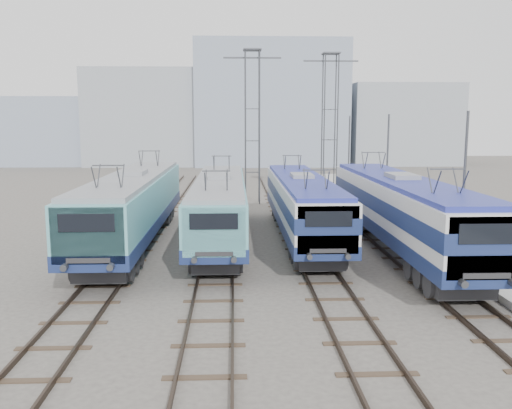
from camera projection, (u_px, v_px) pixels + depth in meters
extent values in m
plane|color=#514C47|center=(271.00, 284.00, 21.94)|extent=(160.00, 160.00, 0.00)
cube|color=#9E9E99|center=(443.00, 237.00, 30.23)|extent=(4.00, 70.00, 0.30)
cube|color=navy|center=(135.00, 219.00, 28.74)|extent=(2.93, 18.53, 0.62)
cube|color=#5AA4AD|center=(134.00, 196.00, 28.55)|extent=(2.88, 18.53, 1.85)
cube|color=#5AA4AD|center=(90.00, 234.00, 19.79)|extent=(2.65, 0.72, 2.10)
cube|color=gray|center=(133.00, 176.00, 28.39)|extent=(2.65, 17.79, 0.21)
cube|color=#262628|center=(109.00, 263.00, 22.76)|extent=(2.16, 3.71, 0.69)
cube|color=#262628|center=(153.00, 214.00, 34.96)|extent=(2.16, 3.71, 0.69)
cube|color=navy|center=(220.00, 218.00, 29.45)|extent=(2.72, 17.15, 0.57)
cube|color=#5AA4AD|center=(220.00, 197.00, 29.28)|extent=(2.67, 17.15, 1.72)
cube|color=#5AA4AD|center=(214.00, 231.00, 21.16)|extent=(2.45, 0.67, 1.94)
cube|color=gray|center=(219.00, 180.00, 29.13)|extent=(2.45, 16.47, 0.19)
cube|color=#262628|center=(217.00, 257.00, 23.92)|extent=(2.00, 3.43, 0.64)
cube|color=#262628|center=(222.00, 213.00, 35.21)|extent=(2.00, 3.43, 0.64)
cube|color=navy|center=(301.00, 217.00, 29.96)|extent=(2.72, 17.14, 0.57)
cube|color=silver|center=(302.00, 196.00, 29.78)|extent=(2.67, 17.14, 1.71)
cube|color=navy|center=(302.00, 197.00, 29.79)|extent=(2.71, 17.16, 0.67)
cube|color=silver|center=(327.00, 229.00, 21.67)|extent=(2.45, 0.67, 1.94)
cube|color=navy|center=(302.00, 179.00, 29.64)|extent=(2.45, 16.46, 0.19)
cube|color=#262628|center=(317.00, 254.00, 24.42)|extent=(2.00, 3.43, 0.64)
cube|color=#262628|center=(291.00, 212.00, 35.71)|extent=(2.00, 3.43, 0.64)
cube|color=navy|center=(400.00, 226.00, 26.84)|extent=(2.95, 18.61, 0.62)
cube|color=silver|center=(401.00, 201.00, 26.65)|extent=(2.90, 18.61, 1.86)
cube|color=navy|center=(401.00, 202.00, 26.66)|extent=(2.94, 18.63, 0.72)
cube|color=silver|center=(483.00, 246.00, 17.85)|extent=(2.66, 0.72, 2.11)
cube|color=navy|center=(402.00, 180.00, 26.49)|extent=(2.66, 17.87, 0.21)
cube|color=#262628|center=(448.00, 276.00, 20.83)|extent=(2.17, 3.72, 0.70)
cube|color=#262628|center=(369.00, 219.00, 33.08)|extent=(2.17, 3.72, 0.70)
cylinder|color=#3F4247|center=(246.00, 128.00, 42.18)|extent=(0.10, 0.10, 12.00)
cylinder|color=#3F4247|center=(260.00, 128.00, 42.23)|extent=(0.10, 0.10, 12.00)
cylinder|color=#3F4247|center=(245.00, 128.00, 43.27)|extent=(0.10, 0.10, 12.00)
cylinder|color=#3F4247|center=(259.00, 128.00, 43.31)|extent=(0.10, 0.10, 12.00)
cube|color=#3F4247|center=(252.00, 58.00, 41.92)|extent=(4.50, 0.12, 0.12)
cylinder|color=#3F4247|center=(324.00, 128.00, 44.42)|extent=(0.10, 0.10, 12.00)
cylinder|color=#3F4247|center=(337.00, 128.00, 44.46)|extent=(0.10, 0.10, 12.00)
cylinder|color=#3F4247|center=(322.00, 128.00, 45.50)|extent=(0.10, 0.10, 12.00)
cylinder|color=#3F4247|center=(335.00, 128.00, 45.55)|extent=(0.10, 0.10, 12.00)
cube|color=#3F4247|center=(331.00, 61.00, 44.16)|extent=(4.50, 0.12, 0.12)
cylinder|color=#3F4247|center=(464.00, 192.00, 23.73)|extent=(0.12, 0.12, 7.00)
cylinder|color=#3F4247|center=(387.00, 168.00, 35.58)|extent=(0.12, 0.12, 7.00)
cylinder|color=#3F4247|center=(349.00, 156.00, 47.42)|extent=(0.12, 0.12, 7.00)
cube|color=#8E969E|center=(151.00, 118.00, 81.54)|extent=(18.00, 12.00, 14.00)
cube|color=#8491A5|center=(270.00, 105.00, 81.95)|extent=(22.00, 14.00, 18.00)
cube|color=#8E969E|center=(399.00, 125.00, 83.20)|extent=(16.00, 12.00, 12.00)
cube|color=#8491A5|center=(44.00, 131.00, 81.20)|extent=(14.00, 10.00, 10.00)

